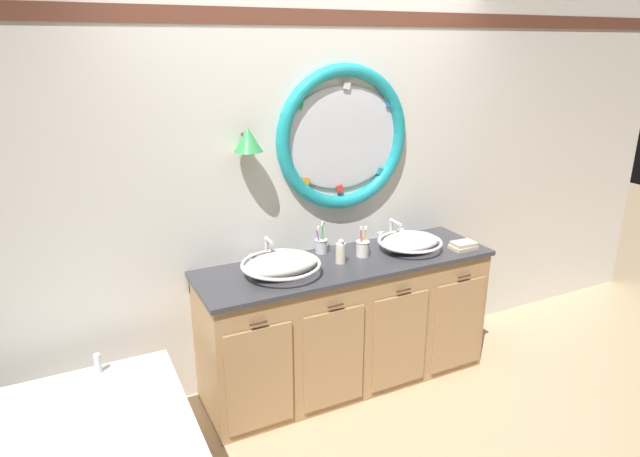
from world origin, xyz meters
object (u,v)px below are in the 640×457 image
toothbrush_holder_left (321,245)px  folded_hand_towel (463,246)px  sink_basin_right (410,242)px  toothbrush_holder_right (363,248)px  sink_basin_left (281,264)px  soap_dispenser (341,253)px

toothbrush_holder_left → folded_hand_towel: 0.95m
sink_basin_right → toothbrush_holder_right: toothbrush_holder_right is taller
toothbrush_holder_left → toothbrush_holder_right: bearing=-38.6°
sink_basin_left → folded_hand_towel: bearing=-6.1°
toothbrush_holder_left → soap_dispenser: toothbrush_holder_left is taller
soap_dispenser → folded_hand_towel: (0.85, -0.15, -0.05)m
sink_basin_left → soap_dispenser: size_ratio=3.01×
sink_basin_left → sink_basin_right: size_ratio=1.12×
toothbrush_holder_left → soap_dispenser: 0.21m
sink_basin_right → soap_dispenser: bearing=178.8°
sink_basin_left → sink_basin_right: 0.92m
sink_basin_left → sink_basin_right: bearing=-0.0°
toothbrush_holder_left → folded_hand_towel: (0.88, -0.36, -0.03)m
toothbrush_holder_left → toothbrush_holder_right: (0.21, -0.17, 0.00)m
sink_basin_right → toothbrush_holder_left: 0.59m
soap_dispenser → folded_hand_towel: soap_dispenser is taller
toothbrush_holder_right → soap_dispenser: toothbrush_holder_right is taller
toothbrush_holder_left → soap_dispenser: size_ratio=1.35×
sink_basin_left → soap_dispenser: soap_dispenser is taller
toothbrush_holder_right → soap_dispenser: (-0.18, -0.04, 0.01)m
sink_basin_right → folded_hand_towel: sink_basin_right is taller
sink_basin_left → sink_basin_right: (0.92, -0.00, -0.01)m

